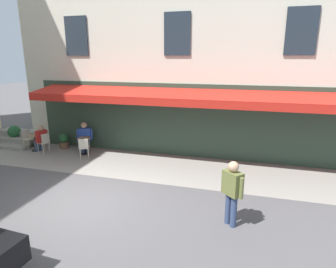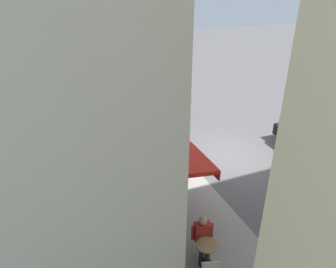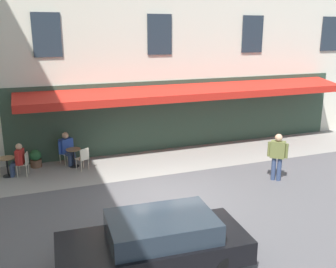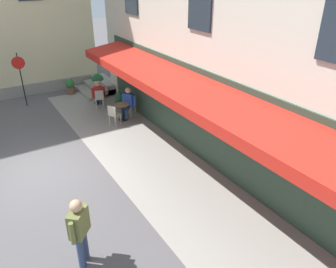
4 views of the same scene
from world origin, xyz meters
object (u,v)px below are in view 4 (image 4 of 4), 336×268
seated_companion_in_blue (128,102)px  walking_pedestrian_in_olive (79,228)px  no_parking_sign (20,70)px  cafe_chair_cream_by_window (97,89)px  cafe_table_near_entrance (123,110)px  cafe_table_mid_terrace (97,94)px  cafe_chair_cream_under_awning (113,113)px  potted_plant_by_steps (98,81)px  potted_plant_entrance_left (120,100)px  cafe_chair_cream_kerbside (99,97)px  cafe_chair_cream_corner_left (131,104)px  potted_plant_entrance_right (70,86)px  seated_patron_in_red (98,93)px

seated_companion_in_blue → walking_pedestrian_in_olive: 8.32m
walking_pedestrian_in_olive → no_parking_sign: no_parking_sign is taller
cafe_chair_cream_by_window → walking_pedestrian_in_olive: size_ratio=0.51×
cafe_table_near_entrance → cafe_table_mid_terrace: size_ratio=1.00×
cafe_table_mid_terrace → seated_companion_in_blue: size_ratio=0.55×
cafe_chair_cream_under_awning → no_parking_sign: size_ratio=0.35×
cafe_table_near_entrance → no_parking_sign: bearing=39.8°
walking_pedestrian_in_olive → potted_plant_by_steps: bearing=-22.6°
cafe_chair_cream_under_awning → potted_plant_entrance_left: cafe_chair_cream_under_awning is taller
no_parking_sign → potted_plant_entrance_left: no_parking_sign is taller
cafe_table_near_entrance → cafe_chair_cream_kerbside: bearing=10.6°
walking_pedestrian_in_olive → cafe_table_near_entrance: bearing=-31.1°
cafe_table_mid_terrace → cafe_chair_cream_kerbside: cafe_chair_cream_kerbside is taller
cafe_chair_cream_corner_left → walking_pedestrian_in_olive: bearing=146.8°
cafe_chair_cream_corner_left → cafe_chair_cream_kerbside: 1.81m
no_parking_sign → potted_plant_entrance_right: no_parking_sign is taller
cafe_chair_cream_by_window → cafe_chair_cream_under_awning: bearing=170.8°
walking_pedestrian_in_olive → no_parking_sign: (10.80, -0.78, 0.76)m
cafe_table_near_entrance → cafe_chair_cream_corner_left: bearing=-60.9°
walking_pedestrian_in_olive → potted_plant_entrance_right: (11.43, -3.17, -0.63)m
cafe_table_mid_terrace → cafe_chair_cream_by_window: cafe_chair_cream_by_window is taller
cafe_chair_cream_corner_left → no_parking_sign: (3.69, 3.88, 1.25)m
cafe_table_mid_terrace → seated_companion_in_blue: bearing=-165.9°
cafe_table_near_entrance → seated_patron_in_red: (2.09, 0.30, 0.20)m
cafe_chair_cream_under_awning → potted_plant_entrance_left: bearing=-31.2°
cafe_table_near_entrance → no_parking_sign: 5.36m
no_parking_sign → cafe_chair_cream_corner_left: bearing=-133.6°
cafe_table_near_entrance → cafe_chair_cream_kerbside: (1.88, 0.35, 0.06)m
cafe_table_mid_terrace → potted_plant_entrance_left: bearing=-145.3°
seated_companion_in_blue → potted_plant_entrance_right: 4.62m
cafe_table_near_entrance → potted_plant_entrance_left: 1.55m
seated_patron_in_red → seated_companion_in_blue: 2.00m
seated_patron_in_red → cafe_chair_cream_by_window: bearing=-16.5°
cafe_chair_cream_under_awning → cafe_chair_cream_kerbside: same height
cafe_table_mid_terrace → walking_pedestrian_in_olive: bearing=157.3°
cafe_table_mid_terrace → potted_plant_entrance_right: 2.25m
seated_patron_in_red → no_parking_sign: (1.91, 3.02, 1.10)m
cafe_chair_cream_by_window → seated_patron_in_red: bearing=163.5°
potted_plant_entrance_right → potted_plant_by_steps: 1.50m
walking_pedestrian_in_olive → potted_plant_by_steps: 12.11m
potted_plant_entrance_left → potted_plant_entrance_right: bearing=24.5°
no_parking_sign → potted_plant_entrance_right: bearing=-75.2°
cafe_table_near_entrance → cafe_chair_cream_corner_left: 0.63m
cafe_chair_cream_under_awning → walking_pedestrian_in_olive: bearing=151.4°
cafe_chair_cream_under_awning → seated_companion_in_blue: (0.50, -0.92, 0.18)m
cafe_chair_cream_by_window → no_parking_sign: bearing=74.8°
cafe_chair_cream_under_awning → seated_companion_in_blue: 1.06m
cafe_chair_cream_under_awning → cafe_table_mid_terrace: cafe_chair_cream_under_awning is taller
seated_companion_in_blue → walking_pedestrian_in_olive: bearing=147.5°
cafe_chair_cream_corner_left → cafe_table_mid_terrace: (2.19, 0.76, -0.06)m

